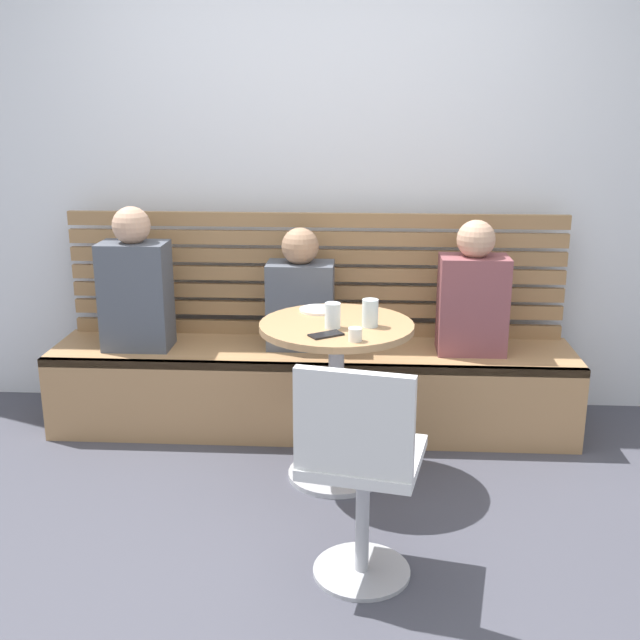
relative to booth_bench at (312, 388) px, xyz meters
name	(u,v)px	position (x,y,z in m)	size (l,w,h in m)	color
ground	(291,554)	(0.00, -1.20, -0.22)	(8.00, 8.00, 0.00)	#42424C
back_wall	(317,144)	(0.00, 0.44, 1.23)	(5.20, 0.10, 2.90)	silver
booth_bench	(312,388)	(0.00, 0.00, 0.00)	(2.70, 0.52, 0.44)	#A87C51
booth_backrest	(315,274)	(0.00, 0.24, 0.56)	(2.65, 0.04, 0.67)	#9A7249
cafe_table	(336,371)	(0.15, -0.55, 0.30)	(0.68, 0.68, 0.74)	#ADADB2
white_chair	(360,466)	(0.26, -1.36, 0.24)	(0.47, 0.47, 0.85)	#ADADB2
person_adult	(135,286)	(-0.90, -0.03, 0.55)	(0.34, 0.22, 0.73)	#4C515B
person_child_left	(473,295)	(0.81, 0.00, 0.52)	(0.34, 0.22, 0.68)	brown
person_child_middle	(300,295)	(-0.06, 0.03, 0.49)	(0.34, 0.22, 0.62)	#4C515B
cup_glass_tall	(370,313)	(0.29, -0.59, 0.58)	(0.07, 0.07, 0.12)	silver
cup_espresso_small	(355,335)	(0.23, -0.80, 0.55)	(0.06, 0.06, 0.06)	silver
cup_water_clear	(333,316)	(0.13, -0.62, 0.57)	(0.07, 0.07, 0.11)	white
plate_small	(318,310)	(0.05, -0.36, 0.52)	(0.17, 0.17, 0.01)	white
phone_on_table	(326,335)	(0.11, -0.74, 0.52)	(0.07, 0.14, 0.01)	black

